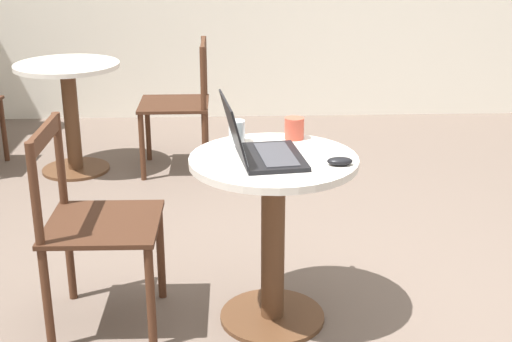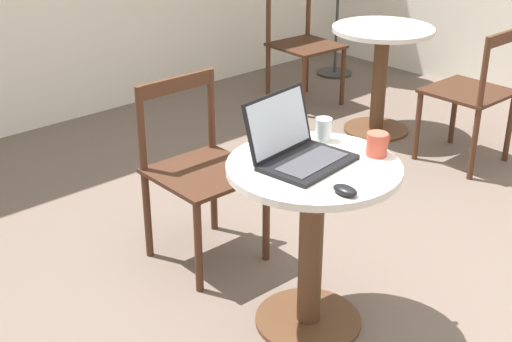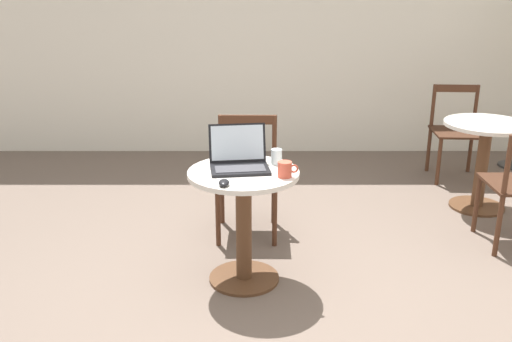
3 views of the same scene
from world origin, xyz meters
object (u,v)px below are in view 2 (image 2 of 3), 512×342
cafe_table_mid (381,61)px  chair_mid_front (474,94)px  drinking_glass (324,129)px  cafe_table_near (312,217)px  mug (377,144)px  chair_near_back (199,171)px  laptop (298,149)px  mouse (345,190)px  chair_mid_back (302,45)px

cafe_table_mid → chair_mid_front: (0.00, -0.73, -0.05)m
chair_mid_front → drinking_glass: chair_mid_front is taller
cafe_table_near → mug: 0.39m
chair_near_back → laptop: 0.76m
chair_near_back → cafe_table_near: bearing=-90.8°
mouse → cafe_table_mid: bearing=35.5°
cafe_table_mid → cafe_table_near: bearing=-148.0°
chair_mid_front → mug: 1.83m
cafe_table_mid → chair_mid_back: size_ratio=0.84×
cafe_table_mid → chair_mid_front: bearing=-89.8°
mouse → chair_near_back: bearing=83.4°
chair_mid_back → cafe_table_mid: bearing=-93.2°
chair_mid_back → mug: bearing=-129.6°
cafe_table_near → chair_mid_back: 2.83m
laptop → mug: 0.32m
chair_mid_front → laptop: size_ratio=2.25×
cafe_table_near → mouse: 0.37m
cafe_table_mid → laptop: bearing=-149.6°
cafe_table_near → cafe_table_mid: bearing=32.0°
cafe_table_near → chair_mid_back: size_ratio=0.84×
mouse → mug: mug is taller
laptop → chair_near_back: bearing=86.8°
cafe_table_mid → chair_near_back: 2.00m
mug → drinking_glass: bearing=99.8°
chair_mid_front → chair_mid_back: bearing=88.5°
cafe_table_near → chair_mid_front: chair_mid_front is taller
cafe_table_near → chair_mid_back: chair_mid_back is taller
chair_near_back → mouse: bearing=-96.6°
chair_near_back → chair_mid_back: size_ratio=1.00×
cafe_table_mid → mug: 2.17m
cafe_table_near → mug: bearing=-23.0°
chair_mid_front → laptop: (-1.98, -0.43, 0.34)m
chair_near_back → mouse: chair_near_back is taller
chair_mid_front → drinking_glass: size_ratio=9.18×
chair_mid_back → mouse: (-2.10, -2.25, 0.30)m
chair_mid_front → mug: chair_mid_front is taller
chair_mid_front → drinking_glass: 1.81m
mouse → mug: (0.35, 0.14, 0.03)m
chair_near_back → chair_mid_back: same height
cafe_table_near → mouse: (-0.10, -0.25, 0.25)m
chair_mid_front → cafe_table_near: bearing=-165.9°
cafe_table_mid → mug: size_ratio=6.06×
chair_mid_back → drinking_glass: bearing=-133.8°
laptop → cafe_table_mid: bearing=30.4°
laptop → mug: (0.27, -0.16, -0.00)m
chair_mid_back → drinking_glass: size_ratio=9.18×
chair_near_back → laptop: laptop is taller
mug → cafe_table_near: bearing=157.0°
chair_near_back → chair_mid_back: (1.98, 1.27, 0.00)m
mouse → chair_mid_front: bearing=19.7°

